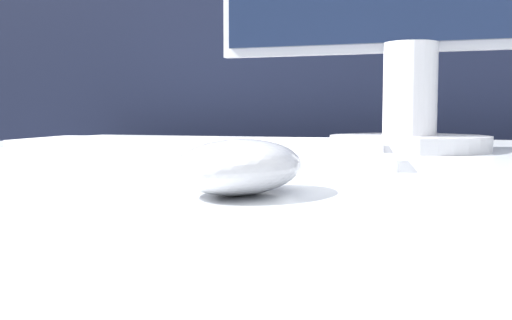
% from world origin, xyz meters
% --- Properties ---
extents(partition_panel, '(5.00, 0.03, 1.39)m').
position_xyz_m(partition_panel, '(0.00, 0.72, 0.70)').
color(partition_panel, black).
rests_on(partition_panel, ground_plane).
extents(computer_mouse_near, '(0.08, 0.11, 0.03)m').
position_xyz_m(computer_mouse_near, '(-0.06, -0.25, 0.75)').
color(computer_mouse_near, silver).
rests_on(computer_mouse_near, desk).
extents(keyboard, '(0.40, 0.19, 0.02)m').
position_xyz_m(keyboard, '(-0.17, -0.05, 0.74)').
color(keyboard, silver).
rests_on(keyboard, desk).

